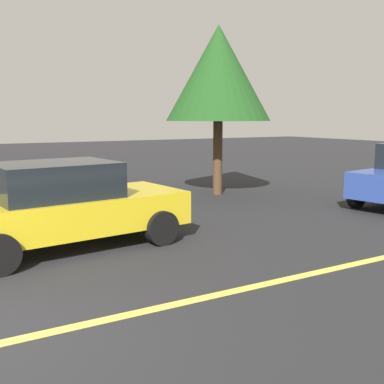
{
  "coord_description": "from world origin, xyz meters",
  "views": [
    {
      "loc": [
        -0.06,
        -4.88,
        2.32
      ],
      "look_at": [
        3.24,
        0.86,
        1.26
      ],
      "focal_mm": 43.34,
      "sensor_mm": 36.0,
      "label": 1
    }
  ],
  "objects": [
    {
      "name": "tree_centre_verge",
      "position": [
        7.61,
        6.89,
        3.6
      ],
      "size": [
        3.12,
        3.12,
        5.0
      ],
      "color": "#513823",
      "rests_on": "ground_plane"
    },
    {
      "name": "lane_marking_centre",
      "position": [
        3.0,
        0.0,
        0.01
      ],
      "size": [
        28.0,
        0.16,
        0.01
      ],
      "primitive_type": "cube",
      "color": "#E0D14C"
    },
    {
      "name": "car_yellow_mid_road",
      "position": [
        2.01,
        3.3,
        0.79
      ],
      "size": [
        4.37,
        2.37,
        1.55
      ],
      "color": "gold",
      "rests_on": "ground_plane"
    }
  ]
}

